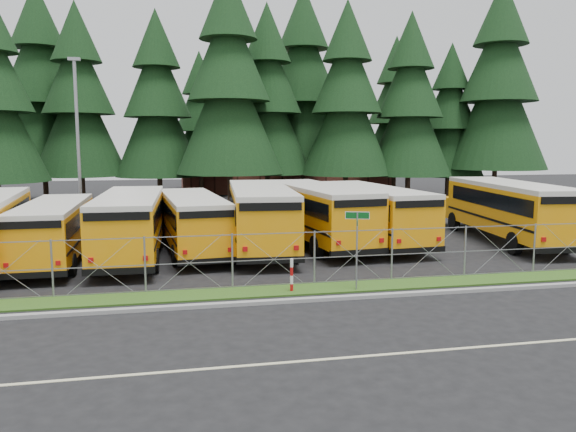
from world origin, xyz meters
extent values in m
plane|color=black|center=(0.00, 0.00, 0.00)|extent=(120.00, 120.00, 0.00)
cube|color=gray|center=(0.00, -3.10, 0.06)|extent=(50.00, 0.25, 0.12)
cube|color=#224313|center=(0.00, -1.70, 0.03)|extent=(50.00, 1.40, 0.06)
cube|color=beige|center=(0.00, -8.00, 0.01)|extent=(50.00, 0.12, 0.01)
cube|color=brown|center=(6.00, 40.00, 3.00)|extent=(22.00, 10.00, 6.00)
cylinder|color=gray|center=(0.22, -2.17, 1.40)|extent=(0.06, 0.06, 2.80)
cube|color=#0B511A|center=(0.22, -2.17, 2.68)|extent=(0.77, 0.28, 0.22)
cube|color=white|center=(0.22, -2.17, 2.68)|extent=(0.80, 0.29, 0.26)
cube|color=#0B511A|center=(0.22, -2.17, 2.44)|extent=(0.20, 0.53, 0.18)
cylinder|color=#B20C0C|center=(-2.04, -1.89, 0.60)|extent=(0.11, 0.11, 1.20)
cylinder|color=gray|center=(-11.51, 15.38, 5.00)|extent=(0.20, 0.20, 10.00)
cube|color=gray|center=(-11.51, 15.38, 10.05)|extent=(0.70, 0.35, 0.18)
camera|label=1|loc=(-6.00, -20.46, 5.19)|focal=35.00mm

